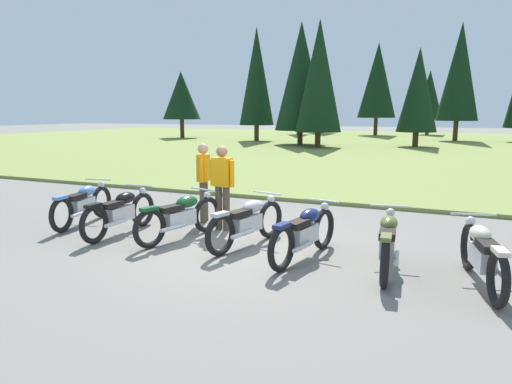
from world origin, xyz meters
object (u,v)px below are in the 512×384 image
motorcycle_sky_blue (83,203)px  motorcycle_black (120,212)px  motorcycle_british_green (181,216)px  motorcycle_olive (388,242)px  motorcycle_navy (305,232)px  motorcycle_silver (247,221)px  rider_checking_bike (222,183)px  rider_near_row_end (204,178)px  motorcycle_cream (482,254)px

motorcycle_sky_blue → motorcycle_black: 1.30m
motorcycle_british_green → motorcycle_black: bearing=-173.5°
motorcycle_olive → motorcycle_navy: bearing=178.3°
motorcycle_silver → motorcycle_olive: (2.43, -0.34, 0.00)m
motorcycle_black → rider_checking_bike: (1.62, 1.09, 0.51)m
motorcycle_sky_blue → motorcycle_silver: same height
motorcycle_olive → motorcycle_british_green: bearing=176.5°
motorcycle_navy → rider_near_row_end: bearing=149.9°
motorcycle_silver → motorcycle_olive: 2.45m
motorcycle_cream → rider_near_row_end: bearing=161.6°
motorcycle_british_green → rider_near_row_end: bearing=103.2°
motorcycle_sky_blue → rider_checking_bike: bearing=14.7°
motorcycle_cream → rider_checking_bike: rider_checking_bike is taller
motorcycle_british_green → rider_near_row_end: 1.55m
motorcycle_navy → motorcycle_cream: size_ratio=1.01×
rider_checking_bike → rider_near_row_end: same height
motorcycle_silver → rider_checking_bike: (-0.93, 0.84, 0.51)m
rider_near_row_end → motorcycle_british_green: bearing=-76.8°
motorcycle_silver → rider_checking_bike: size_ratio=1.24×
motorcycle_british_green → motorcycle_sky_blue: bearing=175.5°
motorcycle_british_green → motorcycle_cream: bearing=-3.9°
motorcycle_cream → rider_near_row_end: (-5.31, 1.76, 0.51)m
motorcycle_sky_blue → motorcycle_cream: 7.51m
motorcycle_cream → motorcycle_navy: bearing=176.5°
motorcycle_sky_blue → motorcycle_silver: size_ratio=1.01×
motorcycle_sky_blue → motorcycle_navy: size_ratio=1.00×
motorcycle_sky_blue → motorcycle_silver: bearing=-1.3°
motorcycle_silver → rider_near_row_end: (-1.63, 1.31, 0.51)m
motorcycle_black → motorcycle_olive: (4.98, -0.08, 0.00)m
motorcycle_black → motorcycle_british_green: size_ratio=1.02×
motorcycle_black → rider_near_row_end: 1.89m
motorcycle_olive → rider_near_row_end: rider_near_row_end is taller
motorcycle_olive → motorcycle_cream: same height
motorcycle_navy → motorcycle_sky_blue: bearing=175.5°
motorcycle_silver → rider_near_row_end: size_ratio=1.24×
motorcycle_olive → motorcycle_cream: bearing=-5.3°
motorcycle_british_green → motorcycle_navy: size_ratio=0.99×
rider_checking_bike → motorcycle_navy: bearing=-28.8°
motorcycle_british_green → motorcycle_navy: 2.44m
motorcycle_black → motorcycle_olive: bearing=-1.0°
motorcycle_sky_blue → rider_checking_bike: (2.88, 0.75, 0.51)m
motorcycle_sky_blue → motorcycle_british_green: size_ratio=1.01×
motorcycle_silver → motorcycle_navy: size_ratio=0.99×
motorcycle_british_green → rider_checking_bike: 1.14m
motorcycle_sky_blue → motorcycle_olive: (6.24, -0.43, 0.00)m
motorcycle_olive → motorcycle_cream: 1.25m
motorcycle_navy → rider_near_row_end: (-2.77, 1.61, 0.51)m
motorcycle_sky_blue → motorcycle_olive: 6.26m
motorcycle_british_green → motorcycle_cream: same height
motorcycle_navy → motorcycle_silver: bearing=165.1°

